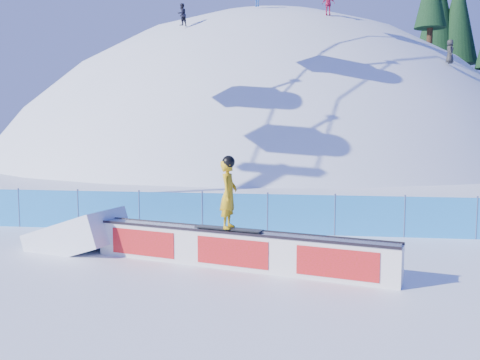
# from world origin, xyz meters

# --- Properties ---
(ground) EXTENTS (160.00, 160.00, 0.00)m
(ground) POSITION_xyz_m (0.00, 0.00, 0.00)
(ground) COLOR white
(ground) RESTS_ON ground
(snow_hill) EXTENTS (64.00, 64.00, 64.00)m
(snow_hill) POSITION_xyz_m (0.00, 42.00, -18.00)
(snow_hill) COLOR white
(snow_hill) RESTS_ON ground
(safety_fence) EXTENTS (22.05, 0.05, 1.30)m
(safety_fence) POSITION_xyz_m (0.00, 4.50, 0.60)
(safety_fence) COLOR #2486D6
(safety_fence) RESTS_ON ground
(rail_box) EXTENTS (7.23, 2.53, 0.89)m
(rail_box) POSITION_xyz_m (2.61, 0.57, 0.44)
(rail_box) COLOR silver
(rail_box) RESTS_ON ground
(snow_ramp) EXTENTS (2.81, 2.17, 1.55)m
(snow_ramp) POSITION_xyz_m (-1.82, 1.84, 0.00)
(snow_ramp) COLOR white
(snow_ramp) RESTS_ON ground
(snowboarder) EXTENTS (1.65, 0.73, 1.70)m
(snowboarder) POSITION_xyz_m (2.42, 0.62, 1.72)
(snowboarder) COLOR black
(snowboarder) RESTS_ON rail_box
(distant_skiers) EXTENTS (20.10, 5.95, 6.99)m
(distant_skiers) POSITION_xyz_m (2.51, 30.64, 11.67)
(distant_skiers) COLOR black
(distant_skiers) RESTS_ON ground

